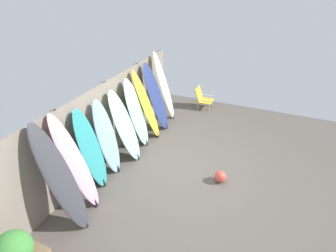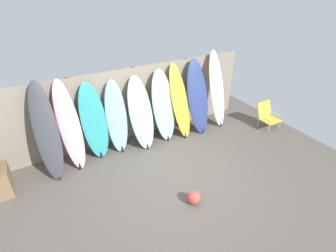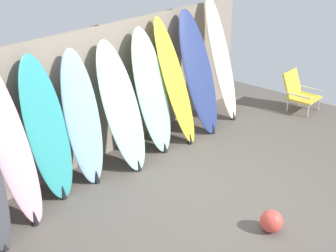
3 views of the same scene
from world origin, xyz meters
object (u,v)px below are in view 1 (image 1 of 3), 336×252
at_px(surfboard_yellow_6, 146,105).
at_px(surfboard_teal_2, 91,150).
at_px(surfboard_seafoam_5, 137,113).
at_px(surfboard_cream_8, 164,87).
at_px(surfboard_pink_1, 75,164).
at_px(surfboard_skyblue_3, 107,138).
at_px(surfboard_navy_7, 156,97).
at_px(beach_chair, 203,98).
at_px(surfboard_charcoal_0, 61,180).
at_px(beach_ball, 220,177).
at_px(surfboard_seafoam_4, 125,127).

bearing_deg(surfboard_yellow_6, surfboard_teal_2, 176.84).
bearing_deg(surfboard_teal_2, surfboard_seafoam_5, -2.52).
bearing_deg(surfboard_cream_8, surfboard_teal_2, 178.13).
xyz_separation_m(surfboard_pink_1, surfboard_skyblue_3, (1.02, 0.05, -0.10)).
height_order(surfboard_navy_7, surfboard_cream_8, surfboard_cream_8).
bearing_deg(surfboard_navy_7, beach_chair, -25.50).
height_order(surfboard_seafoam_5, surfboard_yellow_6, surfboard_yellow_6).
distance_m(surfboard_charcoal_0, surfboard_yellow_6, 3.09).
distance_m(surfboard_charcoal_0, surfboard_pink_1, 0.46).
bearing_deg(beach_chair, surfboard_charcoal_0, 169.77).
relative_size(surfboard_pink_1, beach_ball, 7.65).
relative_size(surfboard_skyblue_3, beach_chair, 2.56).
xyz_separation_m(surfboard_yellow_6, beach_ball, (-1.06, -2.22, -0.76)).
xyz_separation_m(surfboard_charcoal_0, surfboard_teal_2, (0.97, 0.16, -0.12)).
relative_size(surfboard_seafoam_4, surfboard_cream_8, 0.85).
distance_m(surfboard_cream_8, beach_chair, 1.54).
relative_size(surfboard_charcoal_0, beach_ball, 7.89).
height_order(surfboard_yellow_6, surfboard_navy_7, surfboard_navy_7).
relative_size(surfboard_skyblue_3, surfboard_seafoam_5, 0.97).
bearing_deg(surfboard_pink_1, beach_ball, -55.23).
height_order(surfboard_teal_2, beach_ball, surfboard_teal_2).
xyz_separation_m(surfboard_seafoam_5, surfboard_cream_8, (1.60, -0.03, 0.12)).
bearing_deg(surfboard_teal_2, surfboard_navy_7, -3.18).
relative_size(surfboard_yellow_6, surfboard_cream_8, 0.91).
bearing_deg(surfboard_pink_1, surfboard_charcoal_0, -168.64).
bearing_deg(surfboard_seafoam_4, beach_ball, -90.11).
bearing_deg(surfboard_navy_7, surfboard_teal_2, 176.82).
distance_m(surfboard_charcoal_0, surfboard_seafoam_4, 2.04).
bearing_deg(surfboard_seafoam_5, surfboard_cream_8, -1.19).
distance_m(surfboard_seafoam_4, surfboard_seafoam_5, 0.62).
height_order(surfboard_charcoal_0, surfboard_navy_7, surfboard_charcoal_0).
distance_m(surfboard_yellow_6, beach_chair, 2.48).
relative_size(surfboard_pink_1, surfboard_yellow_6, 1.04).
bearing_deg(surfboard_cream_8, surfboard_charcoal_0, -179.28).
bearing_deg(surfboard_navy_7, surfboard_charcoal_0, -179.77).
height_order(surfboard_skyblue_3, surfboard_seafoam_5, surfboard_seafoam_5).
relative_size(surfboard_teal_2, beach_ball, 7.01).
relative_size(surfboard_charcoal_0, surfboard_navy_7, 1.05).
distance_m(surfboard_navy_7, beach_ball, 2.81).
distance_m(surfboard_pink_1, surfboard_seafoam_5, 2.20).
xyz_separation_m(surfboard_pink_1, beach_ball, (1.58, -2.27, -0.80)).
relative_size(surfboard_seafoam_5, beach_chair, 2.65).
bearing_deg(surfboard_charcoal_0, beach_chair, -8.69).
xyz_separation_m(surfboard_charcoal_0, beach_ball, (2.03, -2.18, -0.83)).
xyz_separation_m(surfboard_seafoam_5, beach_ball, (-0.62, -2.27, -0.73)).
xyz_separation_m(surfboard_cream_8, beach_ball, (-2.22, -2.23, -0.85)).
xyz_separation_m(surfboard_charcoal_0, surfboard_navy_7, (3.60, 0.01, -0.05)).
relative_size(beach_chair, beach_ball, 2.67).
bearing_deg(surfboard_yellow_6, surfboard_cream_8, 0.50).
relative_size(surfboard_seafoam_4, beach_chair, 2.56).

